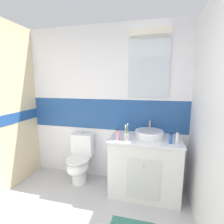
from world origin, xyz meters
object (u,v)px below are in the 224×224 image
object	(u,v)px
toilet	(80,160)
toothpaste_tube_upright	(177,138)
sink_basin	(149,134)
toothbrush_cup	(126,136)
deodorant_spray_can	(171,138)
soap_dispenser	(117,135)

from	to	relation	value
toilet	toothpaste_tube_upright	world-z (taller)	toothpaste_tube_upright
sink_basin	toothbrush_cup	bearing A→B (deg)	-145.01
sink_basin	deodorant_spray_can	world-z (taller)	sink_basin
toilet	sink_basin	bearing A→B (deg)	-0.58
toilet	toothbrush_cup	xyz separation A→B (m)	(0.80, -0.22, 0.54)
toothbrush_cup	deodorant_spray_can	bearing A→B (deg)	1.70
soap_dispenser	deodorant_spray_can	xyz separation A→B (m)	(0.69, 0.01, 0.00)
toilet	soap_dispenser	size ratio (longest dim) A/B	4.70
toilet	toothbrush_cup	world-z (taller)	toothbrush_cup
toilet	soap_dispenser	distance (m)	0.90
toothbrush_cup	deodorant_spray_can	world-z (taller)	toothbrush_cup
toothbrush_cup	toothpaste_tube_upright	world-z (taller)	toothbrush_cup
toothpaste_tube_upright	sink_basin	bearing A→B (deg)	152.46
toothbrush_cup	soap_dispenser	bearing A→B (deg)	177.55
toothbrush_cup	toilet	bearing A→B (deg)	164.81
sink_basin	toilet	bearing A→B (deg)	179.42
toilet	deodorant_spray_can	world-z (taller)	deodorant_spray_can
sink_basin	soap_dispenser	distance (m)	0.46
soap_dispenser	deodorant_spray_can	world-z (taller)	soap_dispenser
sink_basin	toothpaste_tube_upright	world-z (taller)	sink_basin
toothbrush_cup	deodorant_spray_can	xyz separation A→B (m)	(0.57, 0.02, 0.01)
sink_basin	toilet	xyz separation A→B (m)	(-1.09, 0.01, -0.54)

